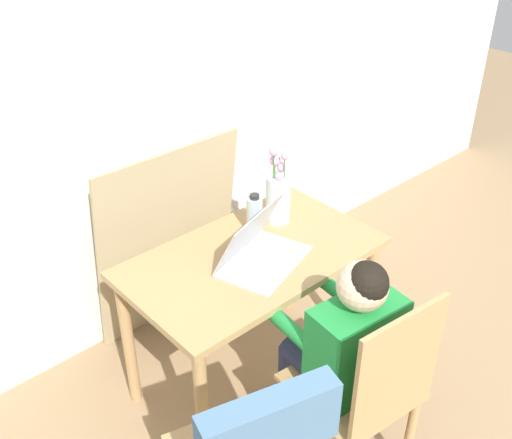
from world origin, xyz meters
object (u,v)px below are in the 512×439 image
object	(u,v)px
flower_vase	(278,194)
water_bottle	(255,214)
laptop	(258,249)
chair_occupied	(365,393)
person_seated	(345,340)

from	to	relation	value
flower_vase	water_bottle	bearing A→B (deg)	-179.55
laptop	water_bottle	bearing A→B (deg)	34.28
chair_occupied	water_bottle	distance (m)	0.86
flower_vase	laptop	bearing A→B (deg)	-147.86
flower_vase	water_bottle	xyz separation A→B (m)	(-0.14, -0.00, -0.05)
laptop	flower_vase	xyz separation A→B (m)	(0.27, 0.17, 0.08)
water_bottle	laptop	bearing A→B (deg)	-128.17
laptop	flower_vase	size ratio (longest dim) A/B	1.19
chair_occupied	water_bottle	size ratio (longest dim) A/B	5.02
flower_vase	person_seated	bearing A→B (deg)	-114.41
flower_vase	chair_occupied	bearing A→B (deg)	-111.84
person_seated	flower_vase	xyz separation A→B (m)	(0.30, 0.66, 0.20)
person_seated	water_bottle	bearing A→B (deg)	-97.13
person_seated	flower_vase	size ratio (longest dim) A/B	2.76
chair_occupied	person_seated	xyz separation A→B (m)	(0.01, 0.12, 0.16)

